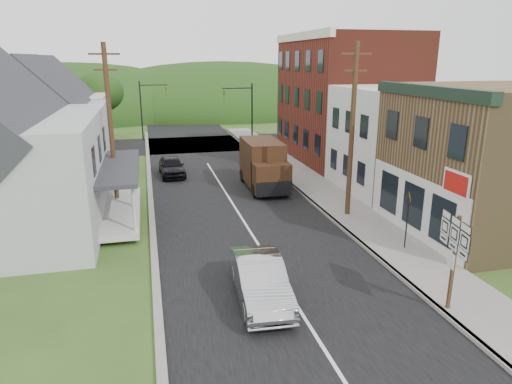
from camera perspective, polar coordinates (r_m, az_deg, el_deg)
ground at (r=20.24m, az=0.82°, el=-7.46°), size 120.00×120.00×0.00m
road at (r=29.46m, az=-4.01°, el=0.21°), size 9.00×90.00×0.02m
cross_road at (r=45.90m, az=-7.62°, el=5.95°), size 60.00×9.00×0.02m
sidewalk_right at (r=29.13m, az=8.18°, el=0.04°), size 2.80×55.00×0.15m
curb_right at (r=28.67m, az=5.67°, el=-0.14°), size 0.20×55.00×0.15m
curb_left at (r=27.17m, az=-13.00°, el=-1.46°), size 0.30×55.00×0.12m
storefront_tan at (r=24.43m, az=27.53°, el=3.47°), size 8.00×8.00×7.00m
storefront_white at (r=30.41m, az=18.34°, el=6.21°), size 8.00×7.00×6.50m
storefront_red at (r=38.52m, az=11.11°, el=11.33°), size 8.00×12.00×10.00m
house_blue at (r=35.79m, az=-23.95°, el=7.77°), size 7.14×8.16×7.28m
house_cream at (r=44.69m, az=-22.67°, el=9.36°), size 7.14×8.16×7.28m
utility_pole_right at (r=24.00m, az=11.91°, el=7.58°), size 1.60×0.26×9.00m
utility_pole_left at (r=26.23m, az=-17.72°, el=7.89°), size 1.60×0.26×9.00m
traffic_signal_right at (r=42.61m, az=-1.43°, el=10.39°), size 2.87×0.20×6.00m
traffic_signal_left at (r=48.63m, az=-13.38°, el=10.70°), size 2.87×0.20×6.00m
tree_left_d at (r=50.23m, az=-18.95°, el=11.73°), size 4.80×4.80×6.94m
forested_ridge at (r=73.53m, az=-10.03°, el=9.72°), size 90.00×30.00×16.00m
silver_sedan at (r=16.14m, az=0.52°, el=-10.97°), size 1.87×4.71×1.52m
dark_sedan at (r=33.46m, az=-10.49°, el=3.18°), size 1.87×4.21×1.41m
delivery_van at (r=29.51m, az=0.96°, el=3.39°), size 2.39×5.55×3.08m
route_sign_cluster at (r=16.10m, az=23.49°, el=-6.60°), size 0.41×1.84×3.26m
warning_sign at (r=20.74m, az=18.40°, el=-2.36°), size 0.20×0.70×2.60m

